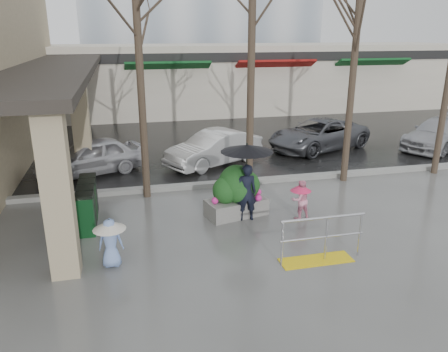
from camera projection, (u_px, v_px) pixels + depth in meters
name	position (u px, v px, depth m)	size (l,w,h in m)	color
ground	(243.00, 242.00, 10.30)	(120.00, 120.00, 0.00)	#51514F
street_asphalt	(158.00, 103.00, 30.62)	(120.00, 36.00, 0.01)	black
curb	(209.00, 185.00, 13.97)	(120.00, 0.30, 0.15)	gray
canopy_slab	(54.00, 64.00, 15.49)	(2.80, 18.00, 0.25)	#2D2823
pillar_front	(58.00, 194.00, 8.43)	(0.55, 0.55, 3.50)	tan
pillar_back	(81.00, 126.00, 14.43)	(0.55, 0.55, 3.50)	tan
storefront_row	(195.00, 78.00, 26.70)	(34.00, 6.74, 4.00)	beige
handrail	(320.00, 245.00, 9.37)	(1.90, 0.50, 1.03)	yellow
tree_west	(137.00, 18.00, 11.59)	(3.20, 3.20, 6.80)	#382B21
tree_midwest	(252.00, 13.00, 12.24)	(3.20, 3.20, 7.00)	#382B21
tree_mideast	(357.00, 27.00, 13.09)	(3.20, 3.20, 6.50)	#382B21
woman	(247.00, 170.00, 11.13)	(1.35, 1.35, 2.08)	black
child_pink	(300.00, 197.00, 11.44)	(0.56, 0.55, 1.07)	pink
child_blue	(110.00, 237.00, 9.06)	(0.69, 0.69, 1.08)	#7B99DB
planter	(237.00, 191.00, 11.66)	(1.75, 1.16, 1.40)	slate
news_boxes	(88.00, 204.00, 11.20)	(0.44, 1.90, 1.06)	#0E3E1A
car_a	(90.00, 157.00, 15.03)	(1.49, 3.70, 1.26)	silver
car_b	(214.00, 148.00, 16.13)	(1.33, 3.82, 1.26)	white
car_c	(318.00, 134.00, 18.30)	(2.09, 4.53, 1.26)	#55575D
car_d	(439.00, 133.00, 18.48)	(1.77, 4.34, 1.26)	#A9A9AD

